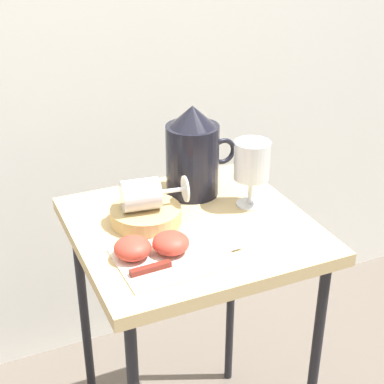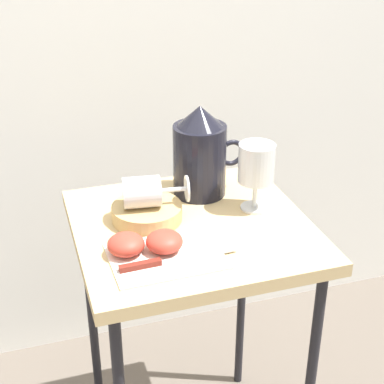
% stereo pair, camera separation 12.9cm
% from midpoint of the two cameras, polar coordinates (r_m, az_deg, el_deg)
% --- Properties ---
extents(curtain_drape, '(2.40, 0.03, 1.87)m').
position_cam_midpoint_polar(curtain_drape, '(1.76, -3.65, 11.78)').
color(curtain_drape, white).
rests_on(curtain_drape, ground_plane).
extents(table, '(0.52, 0.50, 0.73)m').
position_cam_midpoint_polar(table, '(1.37, 2.71, -5.97)').
color(table, tan).
rests_on(table, ground_plane).
extents(linen_napkin, '(0.23, 0.17, 0.00)m').
position_cam_midpoint_polar(linen_napkin, '(1.21, 0.54, -6.29)').
color(linen_napkin, silver).
rests_on(linen_napkin, table).
extents(basket_tray, '(0.16, 0.16, 0.03)m').
position_cam_midpoint_polar(basket_tray, '(1.34, -1.61, -2.06)').
color(basket_tray, tan).
rests_on(basket_tray, table).
extents(pitcher, '(0.18, 0.13, 0.22)m').
position_cam_midpoint_polar(pitcher, '(1.42, 3.37, 3.16)').
color(pitcher, black).
rests_on(pitcher, table).
extents(wine_glass_upright, '(0.08, 0.08, 0.16)m').
position_cam_midpoint_polar(wine_glass_upright, '(1.36, 8.92, 2.38)').
color(wine_glass_upright, silver).
rests_on(wine_glass_upright, table).
extents(wine_glass_tipped_near, '(0.16, 0.08, 0.07)m').
position_cam_midpoint_polar(wine_glass_tipped_near, '(1.31, -1.85, -0.06)').
color(wine_glass_tipped_near, silver).
rests_on(wine_glass_tipped_near, basket_tray).
extents(apple_half_left, '(0.08, 0.08, 0.04)m').
position_cam_midpoint_polar(apple_half_left, '(1.21, -3.35, -5.13)').
color(apple_half_left, '#CC3D2D').
rests_on(apple_half_left, linen_napkin).
extents(apple_half_right, '(0.08, 0.08, 0.04)m').
position_cam_midpoint_polar(apple_half_right, '(1.21, 0.37, -4.88)').
color(apple_half_right, '#CC3D2D').
rests_on(apple_half_right, linen_napkin).
extents(knife, '(0.25, 0.02, 0.01)m').
position_cam_midpoint_polar(knife, '(1.18, 0.15, -6.84)').
color(knife, silver).
rests_on(knife, linen_napkin).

